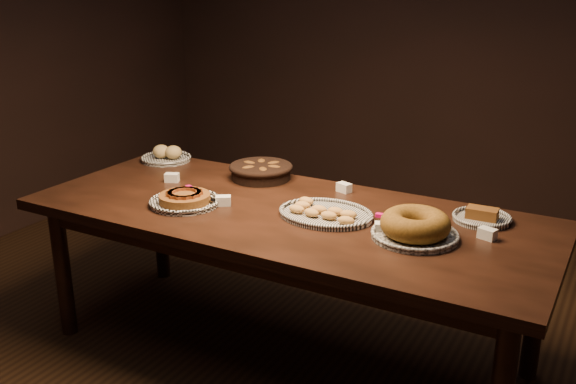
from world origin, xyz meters
The scene contains 9 objects.
ground centered at (0.00, 0.00, 0.00)m, with size 5.00×5.00×0.00m, color black.
buffet_table centered at (0.00, 0.00, 0.68)m, with size 2.40×1.00×0.75m.
apple_tart_plate centered at (-0.45, -0.16, 0.77)m, with size 0.33×0.33×0.06m.
madeleine_platter centered at (0.19, 0.01, 0.77)m, with size 0.43×0.35×0.05m.
bundt_cake_plate centered at (0.62, -0.03, 0.80)m, with size 0.39×0.36×0.11m.
croissant_basket centered at (-0.34, 0.35, 0.80)m, with size 0.34×0.34×0.08m.
bread_roll_plate centered at (-1.00, 0.38, 0.78)m, with size 0.29×0.29×0.09m.
loaf_plate centered at (0.82, 0.30, 0.77)m, with size 0.25×0.25×0.06m.
tent_cards centered at (0.10, 0.09, 0.77)m, with size 1.68×0.52×0.04m.
Camera 1 is at (1.35, -2.39, 1.77)m, focal length 40.00 mm.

